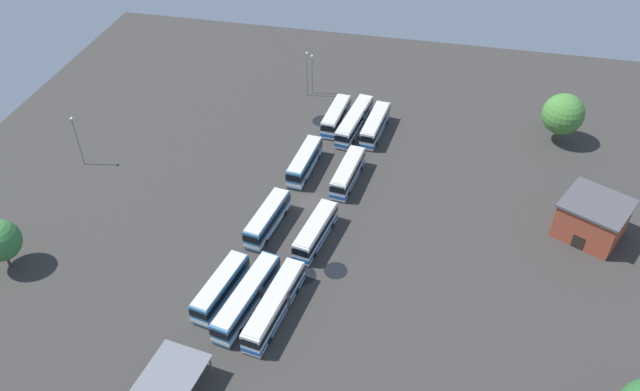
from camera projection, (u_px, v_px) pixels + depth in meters
ground_plane at (311, 203)px, 98.58m from camera, size 122.77×122.77×0.00m
bus_row0_slot0 at (336, 116)px, 114.72m from camera, size 10.92×3.58×3.57m
bus_row0_slot1 at (354, 121)px, 113.48m from camera, size 14.38×4.63×3.57m
bus_row0_slot2 at (375, 125)px, 112.44m from camera, size 11.82×3.89×3.57m
bus_row1_slot0 at (305, 162)px, 103.91m from camera, size 11.41×3.66×3.57m
bus_row1_slot2 at (348, 173)px, 101.56m from camera, size 11.33×3.91×3.57m
bus_row2_slot0 at (267, 219)px, 92.92m from camera, size 11.35×4.31×3.57m
bus_row2_slot2 at (316, 231)px, 90.81m from camera, size 11.28×4.50×3.57m
bus_row3_slot0 at (221, 288)px, 82.37m from camera, size 11.34×4.63×3.57m
bus_row3_slot1 at (247, 297)px, 81.13m from camera, size 14.39×5.23×3.57m
bus_row3_slot2 at (275, 305)px, 80.11m from camera, size 14.39×4.77×3.57m
depot_building at (592, 218)px, 91.31m from camera, size 11.73×11.89×5.95m
maintenance_shelter at (168, 379)px, 69.98m from camera, size 9.86×7.49×3.46m
lamp_post_by_building at (307, 73)px, 120.88m from camera, size 0.56×0.28×9.25m
lamp_post_mid_lot at (312, 73)px, 121.99m from camera, size 0.56×0.28×8.15m
lamp_post_far_corner at (77, 139)px, 103.40m from camera, size 0.56×0.28×9.15m
tree_northwest at (563, 114)px, 108.46m from camera, size 7.15×7.15×9.10m
puddle_front_lane at (304, 276)px, 86.60m from camera, size 3.60×3.60×0.01m
puddle_between_rows at (323, 121)px, 116.93m from camera, size 4.07×4.07×0.01m
puddle_back_corner at (336, 271)px, 87.33m from camera, size 3.31×3.31×0.01m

